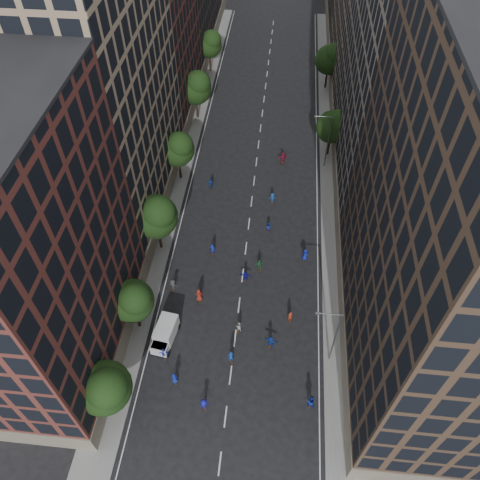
{
  "coord_description": "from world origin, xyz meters",
  "views": [
    {
      "loc": [
        3.25,
        -12.95,
        47.56
      ],
      "look_at": [
        -0.76,
        26.63,
        2.0
      ],
      "focal_mm": 35.0,
      "sensor_mm": 36.0,
      "label": 1
    }
  ],
  "objects_px": {
    "streetlamp_near": "(334,335)",
    "skater_1": "(231,357)",
    "skater_0": "(175,378)",
    "cargo_van": "(165,334)",
    "streetlamp_far": "(327,139)",
    "skater_2": "(311,401)"
  },
  "relations": [
    {
      "from": "streetlamp_near",
      "to": "skater_1",
      "type": "xyz_separation_m",
      "value": [
        -10.5,
        -1.34,
        -4.2
      ]
    },
    {
      "from": "skater_0",
      "to": "skater_1",
      "type": "height_order",
      "value": "skater_1"
    },
    {
      "from": "streetlamp_near",
      "to": "skater_0",
      "type": "height_order",
      "value": "streetlamp_near"
    },
    {
      "from": "streetlamp_near",
      "to": "skater_1",
      "type": "distance_m",
      "value": 11.39
    },
    {
      "from": "streetlamp_far",
      "to": "skater_1",
      "type": "bearing_deg",
      "value": -107.01
    },
    {
      "from": "cargo_van",
      "to": "skater_1",
      "type": "distance_m",
      "value": 7.89
    },
    {
      "from": "streetlamp_far",
      "to": "skater_2",
      "type": "xyz_separation_m",
      "value": [
        -1.87,
        -38.45,
        -4.22
      ]
    },
    {
      "from": "streetlamp_far",
      "to": "skater_2",
      "type": "relative_size",
      "value": 4.76
    },
    {
      "from": "streetlamp_near",
      "to": "skater_0",
      "type": "relative_size",
      "value": 5.43
    },
    {
      "from": "streetlamp_near",
      "to": "skater_0",
      "type": "xyz_separation_m",
      "value": [
        -16.14,
        -4.35,
        -4.33
      ]
    },
    {
      "from": "skater_1",
      "to": "streetlamp_near",
      "type": "bearing_deg",
      "value": 165.06
    },
    {
      "from": "skater_1",
      "to": "skater_2",
      "type": "xyz_separation_m",
      "value": [
        8.64,
        -4.11,
        -0.02
      ]
    },
    {
      "from": "cargo_van",
      "to": "skater_1",
      "type": "xyz_separation_m",
      "value": [
        7.65,
        -1.9,
        -0.28
      ]
    },
    {
      "from": "skater_0",
      "to": "skater_2",
      "type": "bearing_deg",
      "value": 158.41
    },
    {
      "from": "streetlamp_far",
      "to": "skater_2",
      "type": "height_order",
      "value": "streetlamp_far"
    },
    {
      "from": "skater_0",
      "to": "skater_2",
      "type": "xyz_separation_m",
      "value": [
        14.28,
        -1.1,
        0.12
      ]
    },
    {
      "from": "skater_0",
      "to": "streetlamp_near",
      "type": "bearing_deg",
      "value": 177.89
    },
    {
      "from": "skater_0",
      "to": "skater_1",
      "type": "xyz_separation_m",
      "value": [
        5.64,
        3.02,
        0.13
      ]
    },
    {
      "from": "streetlamp_near",
      "to": "skater_0",
      "type": "bearing_deg",
      "value": -164.91
    },
    {
      "from": "cargo_van",
      "to": "skater_0",
      "type": "distance_m",
      "value": 5.33
    },
    {
      "from": "cargo_van",
      "to": "skater_0",
      "type": "bearing_deg",
      "value": -59.51
    },
    {
      "from": "streetlamp_far",
      "to": "skater_1",
      "type": "distance_m",
      "value": 36.15
    }
  ]
}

